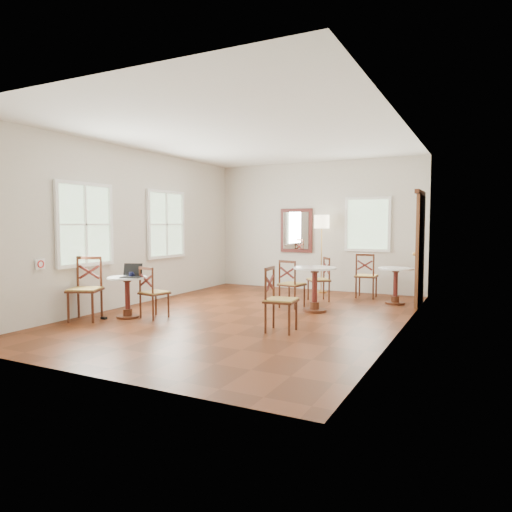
{
  "coord_description": "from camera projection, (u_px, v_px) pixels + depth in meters",
  "views": [
    {
      "loc": [
        3.59,
        -6.87,
        1.56
      ],
      "look_at": [
        0.0,
        0.3,
        1.0
      ],
      "focal_mm": 32.38,
      "sensor_mm": 36.0,
      "label": 1
    }
  ],
  "objects": [
    {
      "name": "ground",
      "position": [
        248.0,
        316.0,
        7.84
      ],
      "size": [
        7.0,
        7.0,
        0.0
      ],
      "primitive_type": "plane",
      "color": "#55230E",
      "rests_on": "ground"
    },
    {
      "name": "room_shell",
      "position": [
        252.0,
        205.0,
        7.98
      ],
      "size": [
        5.02,
        7.02,
        3.01
      ],
      "color": "beige",
      "rests_on": "ground"
    },
    {
      "name": "cafe_table_near",
      "position": [
        127.0,
        292.0,
        7.65
      ],
      "size": [
        0.65,
        0.65,
        0.68
      ],
      "color": "#4A2312",
      "rests_on": "ground"
    },
    {
      "name": "cafe_table_mid",
      "position": [
        315.0,
        284.0,
        8.2
      ],
      "size": [
        0.75,
        0.75,
        0.79
      ],
      "color": "#4A2312",
      "rests_on": "ground"
    },
    {
      "name": "cafe_table_back",
      "position": [
        396.0,
        282.0,
        8.97
      ],
      "size": [
        0.67,
        0.67,
        0.71
      ],
      "color": "#4A2312",
      "rests_on": "ground"
    },
    {
      "name": "chair_near_a",
      "position": [
        153.0,
        292.0,
        7.63
      ],
      "size": [
        0.47,
        0.47,
        0.86
      ],
      "rotation": [
        0.0,
        0.0,
        2.93
      ],
      "color": "#4A2312",
      "rests_on": "ground"
    },
    {
      "name": "chair_near_b",
      "position": [
        86.0,
        289.0,
        7.46
      ],
      "size": [
        0.63,
        0.63,
        1.03
      ],
      "rotation": [
        0.0,
        0.0,
        0.43
      ],
      "color": "#4A2312",
      "rests_on": "ground"
    },
    {
      "name": "chair_mid_a",
      "position": [
        291.0,
        284.0,
        8.58
      ],
      "size": [
        0.48,
        0.48,
        0.89
      ],
      "rotation": [
        0.0,
        0.0,
        2.97
      ],
      "color": "#4A2312",
      "rests_on": "ground"
    },
    {
      "name": "chair_mid_b",
      "position": [
        279.0,
        300.0,
        6.66
      ],
      "size": [
        0.47,
        0.47,
        0.94
      ],
      "rotation": [
        0.0,
        0.0,
        1.67
      ],
      "color": "#4A2312",
      "rests_on": "ground"
    },
    {
      "name": "chair_back_a",
      "position": [
        366.0,
        276.0,
        9.73
      ],
      "size": [
        0.45,
        0.45,
        0.94
      ],
      "rotation": [
        0.0,
        0.0,
        3.18
      ],
      "color": "#4A2312",
      "rests_on": "ground"
    },
    {
      "name": "chair_back_b",
      "position": [
        320.0,
        279.0,
        9.32
      ],
      "size": [
        0.57,
        0.57,
        0.89
      ],
      "rotation": [
        0.0,
        0.0,
        -0.93
      ],
      "color": "#4A2312",
      "rests_on": "ground"
    },
    {
      "name": "floor_lamp",
      "position": [
        322.0,
        227.0,
        10.44
      ],
      "size": [
        0.34,
        0.34,
        1.76
      ],
      "color": "#BF8C3F",
      "rests_on": "ground"
    },
    {
      "name": "laptop",
      "position": [
        132.0,
        274.0,
        7.56
      ],
      "size": [
        0.38,
        0.36,
        0.22
      ],
      "rotation": [
        0.0,
        0.0,
        0.41
      ],
      "color": "black",
      "rests_on": "cafe_table_near"
    },
    {
      "name": "mouse",
      "position": [
        126.0,
        276.0,
        7.58
      ],
      "size": [
        0.12,
        0.09,
        0.04
      ],
      "primitive_type": "ellipsoid",
      "rotation": [
        0.0,
        0.0,
        -0.29
      ],
      "color": "black",
      "rests_on": "cafe_table_near"
    },
    {
      "name": "navy_mug",
      "position": [
        131.0,
        275.0,
        7.54
      ],
      "size": [
        0.11,
        0.07,
        0.09
      ],
      "color": "black",
      "rests_on": "cafe_table_near"
    },
    {
      "name": "water_glass",
      "position": [
        125.0,
        274.0,
        7.62
      ],
      "size": [
        0.05,
        0.05,
        0.09
      ],
      "primitive_type": "cylinder",
      "color": "white",
      "rests_on": "cafe_table_near"
    },
    {
      "name": "power_adapter",
      "position": [
        104.0,
        318.0,
        7.55
      ],
      "size": [
        0.1,
        0.06,
        0.04
      ],
      "primitive_type": "cube",
      "color": "black",
      "rests_on": "ground"
    }
  ]
}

